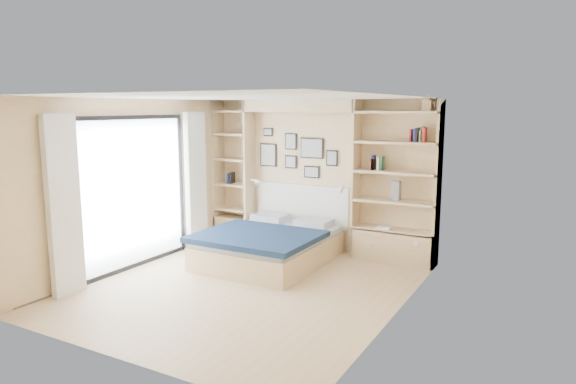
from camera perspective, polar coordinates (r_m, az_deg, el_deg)
The scene contains 9 objects.
ground at distance 6.98m, azimuth -4.53°, elevation -10.51°, with size 4.50×4.50×0.00m, color tan.
room_shell at distance 8.17m, azimuth -1.03°, elevation 0.26°, with size 4.50×4.50×4.50m.
bed at distance 8.00m, azimuth -2.05°, elevation -5.81°, with size 1.74×2.17×1.07m.
photo_gallery at distance 8.74m, azimuth 0.88°, elevation 4.34°, with size 1.48×0.02×0.82m.
reading_lamps at distance 8.54m, azimuth 1.07°, elevation 0.82°, with size 1.92×0.12×0.15m.
shelf_decor at distance 7.93m, azimuth 11.38°, elevation 4.46°, with size 3.62×0.23×2.03m.
deck at distance 9.37m, azimuth -23.36°, elevation -6.07°, with size 3.20×4.00×0.05m, color brown.
deck_chair at distance 9.50m, azimuth -21.83°, elevation -3.68°, with size 0.64×0.81×0.71m.
shipping_container at distance 17.71m, azimuth -28.39°, elevation 4.23°, with size 2.17×5.42×2.26m, color navy.
Camera 1 is at (3.63, -5.47, 2.37)m, focal length 32.00 mm.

